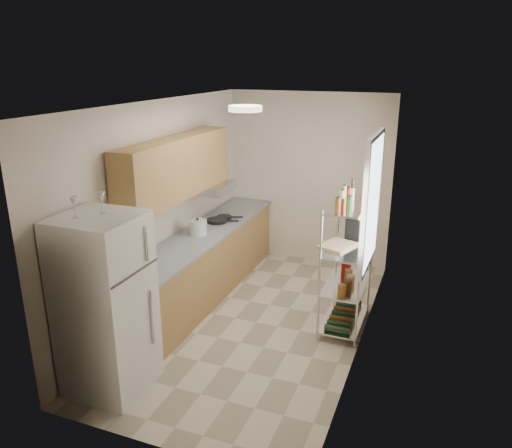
{
  "coord_description": "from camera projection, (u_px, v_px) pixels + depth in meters",
  "views": [
    {
      "loc": [
        1.94,
        -5.01,
        3.04
      ],
      "look_at": [
        -0.1,
        0.25,
        1.17
      ],
      "focal_mm": 35.0,
      "sensor_mm": 36.0,
      "label": 1
    }
  ],
  "objects": [
    {
      "name": "refrigerator",
      "position": [
        106.0,
        305.0,
        4.63
      ],
      "size": [
        0.71,
        0.71,
        1.73
      ],
      "primitive_type": "cube",
      "color": "white",
      "rests_on": "ground"
    },
    {
      "name": "cutting_board",
      "position": [
        338.0,
        245.0,
        5.67
      ],
      "size": [
        0.43,
        0.48,
        0.03
      ],
      "primitive_type": "cube",
      "rotation": [
        0.0,
        0.0,
        -0.33
      ],
      "color": "tan",
      "rests_on": "bakers_rack"
    },
    {
      "name": "window",
      "position": [
        372.0,
        202.0,
        5.46
      ],
      "size": [
        0.06,
        1.0,
        1.46
      ],
      "primitive_type": "cube",
      "color": "white",
      "rests_on": "room"
    },
    {
      "name": "range_hood",
      "position": [
        211.0,
        187.0,
        6.76
      ],
      "size": [
        0.5,
        0.6,
        0.12
      ],
      "primitive_type": "cube",
      "color": "#B7BABC",
      "rests_on": "room"
    },
    {
      "name": "bakers_rack",
      "position": [
        349.0,
        239.0,
        5.62
      ],
      "size": [
        0.45,
        0.9,
        1.73
      ],
      "color": "silver",
      "rests_on": "ground"
    },
    {
      "name": "counter_run",
      "position": [
        204.0,
        264.0,
        6.61
      ],
      "size": [
        0.63,
        3.51,
        0.9
      ],
      "color": "#AC8049",
      "rests_on": "ground"
    },
    {
      "name": "rice_cooker",
      "position": [
        198.0,
        227.0,
        6.37
      ],
      "size": [
        0.23,
        0.23,
        0.19
      ],
      "primitive_type": "cylinder",
      "color": "silver",
      "rests_on": "counter_run"
    },
    {
      "name": "wine_glass_a",
      "position": [
        102.0,
        203.0,
        4.4
      ],
      "size": [
        0.07,
        0.07,
        0.2
      ],
      "primitive_type": null,
      "color": "silver",
      "rests_on": "refrigerator"
    },
    {
      "name": "ceiling_dome",
      "position": [
        245.0,
        108.0,
        4.98
      ],
      "size": [
        0.34,
        0.34,
        0.05
      ],
      "primitive_type": "cylinder",
      "color": "white",
      "rests_on": "room"
    },
    {
      "name": "frying_pan_large",
      "position": [
        217.0,
        221.0,
        6.86
      ],
      "size": [
        0.34,
        0.34,
        0.05
      ],
      "primitive_type": "cylinder",
      "rotation": [
        0.0,
        0.0,
        0.33
      ],
      "color": "black",
      "rests_on": "counter_run"
    },
    {
      "name": "room",
      "position": [
        256.0,
        221.0,
        5.64
      ],
      "size": [
        2.52,
        4.42,
        2.62
      ],
      "color": "beige",
      "rests_on": "ground"
    },
    {
      "name": "wine_glass_b",
      "position": [
        74.0,
        207.0,
        4.28
      ],
      "size": [
        0.07,
        0.07,
        0.19
      ],
      "primitive_type": null,
      "color": "silver",
      "rests_on": "refrigerator"
    },
    {
      "name": "upper_cabinets",
      "position": [
        177.0,
        168.0,
        5.94
      ],
      "size": [
        0.33,
        2.2,
        0.72
      ],
      "primitive_type": "cube",
      "color": "#AC8049",
      "rests_on": "room"
    },
    {
      "name": "espresso_machine",
      "position": [
        355.0,
        226.0,
        5.89
      ],
      "size": [
        0.19,
        0.27,
        0.3
      ],
      "primitive_type": "cube",
      "rotation": [
        0.0,
        0.0,
        -0.07
      ],
      "color": "black",
      "rests_on": "bakers_rack"
    },
    {
      "name": "frying_pan_small",
      "position": [
        224.0,
        217.0,
        7.02
      ],
      "size": [
        0.27,
        0.27,
        0.04
      ],
      "primitive_type": "cylinder",
      "rotation": [
        0.0,
        0.0,
        0.38
      ],
      "color": "black",
      "rests_on": "counter_run"
    },
    {
      "name": "storage_bag",
      "position": [
        346.0,
        266.0,
        6.05
      ],
      "size": [
        0.14,
        0.17,
        0.18
      ],
      "primitive_type": "cube",
      "rotation": [
        0.0,
        0.0,
        0.2
      ],
      "color": "#A31415",
      "rests_on": "bakers_rack"
    }
  ]
}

